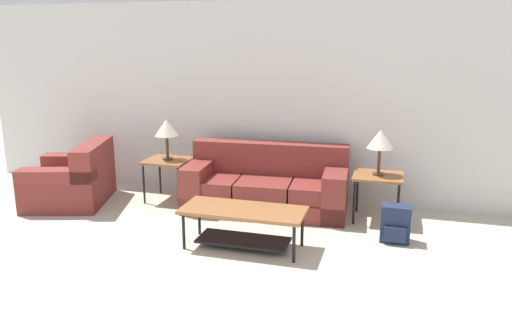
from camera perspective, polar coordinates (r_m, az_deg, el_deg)
name	(u,v)px	position (r m, az deg, el deg)	size (l,w,h in m)	color
wall_back	(283,102)	(6.62, 3.07, 6.59)	(9.13, 0.06, 2.60)	silver
couch	(266,187)	(6.31, 1.19, -3.06)	(2.06, 0.97, 0.82)	maroon
armchair	(73,182)	(7.02, -20.22, -2.33)	(1.21, 1.30, 0.80)	maroon
coffee_table	(243,219)	(5.18, -1.46, -6.73)	(1.28, 0.54, 0.43)	#935B33
side_table_left	(168,163)	(6.73, -10.02, -0.36)	(0.57, 0.54, 0.56)	#935B33
side_table_right	(378,179)	(6.07, 13.76, -2.11)	(0.57, 0.54, 0.56)	#935B33
table_lamp_left	(167,128)	(6.63, -10.19, 3.58)	(0.31, 0.31, 0.54)	#472D1E
table_lamp_right	(380,140)	(5.96, 14.02, 2.24)	(0.31, 0.31, 0.54)	#472D1E
backpack	(395,224)	(5.57, 15.65, -7.07)	(0.31, 0.27, 0.40)	#1E2847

